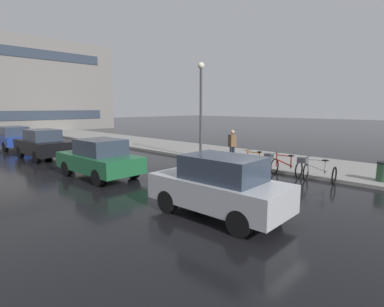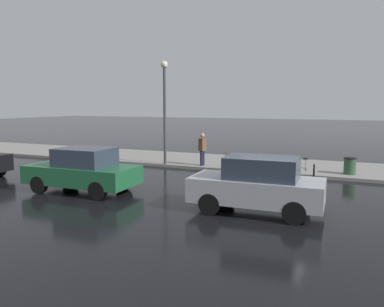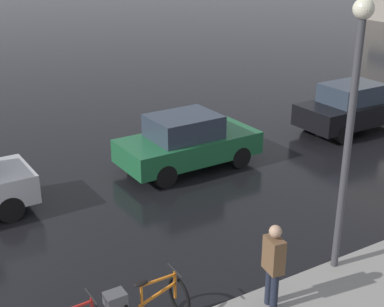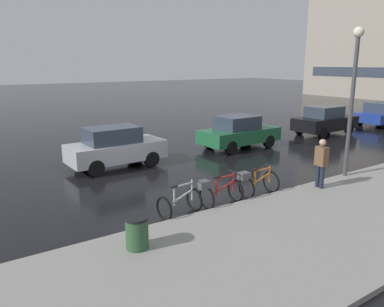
{
  "view_description": "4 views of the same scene",
  "coord_description": "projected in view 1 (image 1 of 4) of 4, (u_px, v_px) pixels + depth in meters",
  "views": [
    {
      "loc": [
        -8.52,
        -5.01,
        2.94
      ],
      "look_at": [
        1.11,
        4.36,
        0.85
      ],
      "focal_mm": 28.0,
      "sensor_mm": 36.0,
      "label": 1
    },
    {
      "loc": [
        -13.07,
        -2.67,
        3.19
      ],
      "look_at": [
        0.08,
        3.13,
        1.3
      ],
      "focal_mm": 35.0,
      "sensor_mm": 36.0,
      "label": 2
    },
    {
      "loc": [
        10.14,
        -0.9,
        6.19
      ],
      "look_at": [
        -0.06,
        5.19,
        1.47
      ],
      "focal_mm": 50.0,
      "sensor_mm": 36.0,
      "label": 3
    },
    {
      "loc": [
        11.53,
        -5.71,
        4.14
      ],
      "look_at": [
        0.35,
        1.79,
        0.88
      ],
      "focal_mm": 35.0,
      "sensor_mm": 36.0,
      "label": 4
    }
  ],
  "objects": [
    {
      "name": "trash_bin",
      "position": [
        384.0,
        173.0,
        11.37
      ],
      "size": [
        0.53,
        0.53,
        0.88
      ],
      "color": "#2D5133",
      "rests_on": "ground"
    },
    {
      "name": "bicycle_second",
      "position": [
        290.0,
        165.0,
        12.69
      ],
      "size": [
        0.74,
        1.43,
        0.98
      ],
      "color": "black",
      "rests_on": "ground"
    },
    {
      "name": "bicycle_nearest",
      "position": [
        320.0,
        172.0,
        11.79
      ],
      "size": [
        0.82,
        1.2,
        1.0
      ],
      "color": "black",
      "rests_on": "ground"
    },
    {
      "name": "car_green",
      "position": [
        99.0,
        159.0,
        12.55
      ],
      "size": [
        1.97,
        4.13,
        1.62
      ],
      "color": "#1E6038",
      "rests_on": "ground"
    },
    {
      "name": "sidewalk_kerb",
      "position": [
        183.0,
        148.0,
        21.07
      ],
      "size": [
        4.8,
        60.0,
        0.14
      ],
      "primitive_type": "cube",
      "color": "gray",
      "rests_on": "ground"
    },
    {
      "name": "car_black",
      "position": [
        42.0,
        144.0,
        17.16
      ],
      "size": [
        1.85,
        4.13,
        1.69
      ],
      "color": "black",
      "rests_on": "ground"
    },
    {
      "name": "ground_plane",
      "position": [
        263.0,
        196.0,
        9.94
      ],
      "size": [
        140.0,
        140.0,
        0.0
      ],
      "primitive_type": "plane",
      "color": "black"
    },
    {
      "name": "bicycle_third",
      "position": [
        259.0,
        161.0,
        13.74
      ],
      "size": [
        0.75,
        1.4,
        0.95
      ],
      "color": "black",
      "rests_on": "ground"
    },
    {
      "name": "car_silver",
      "position": [
        219.0,
        186.0,
        8.04
      ],
      "size": [
        1.82,
        3.9,
        1.67
      ],
      "color": "#B2B5BA",
      "rests_on": "ground"
    },
    {
      "name": "car_blue",
      "position": [
        12.0,
        137.0,
        21.42
      ],
      "size": [
        2.04,
        4.31,
        1.58
      ],
      "color": "navy",
      "rests_on": "ground"
    },
    {
      "name": "building_facade_main",
      "position": [
        5.0,
        86.0,
        37.01
      ],
      "size": [
        23.86,
        10.32,
        11.01
      ],
      "color": "gray",
      "rests_on": "ground"
    },
    {
      "name": "pedestrian",
      "position": [
        232.0,
        144.0,
        15.68
      ],
      "size": [
        0.43,
        0.3,
        1.77
      ],
      "color": "#1E2333",
      "rests_on": "ground"
    },
    {
      "name": "streetlamp",
      "position": [
        201.0,
        99.0,
        16.38
      ],
      "size": [
        0.36,
        0.36,
        5.34
      ],
      "color": "#424247",
      "rests_on": "ground"
    }
  ]
}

